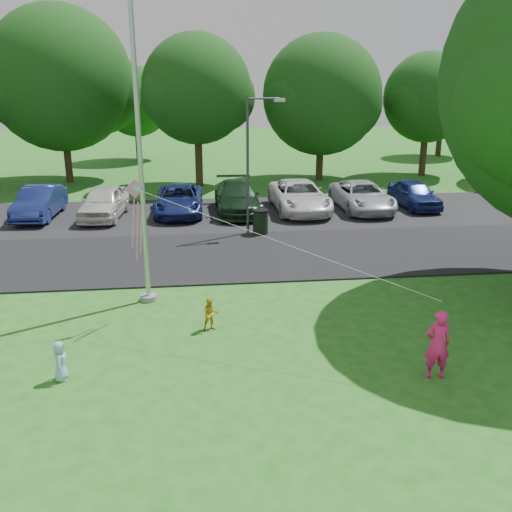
{
  "coord_description": "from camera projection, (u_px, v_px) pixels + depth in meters",
  "views": [
    {
      "loc": [
        -2.14,
        -11.17,
        6.54
      ],
      "look_at": [
        -0.37,
        4.0,
        1.6
      ],
      "focal_mm": 40.0,
      "sensor_mm": 36.0,
      "label": 1
    }
  ],
  "objects": [
    {
      "name": "ground",
      "position": [
        293.0,
        377.0,
        12.81
      ],
      "size": [
        120.0,
        120.0,
        0.0
      ],
      "primitive_type": "plane",
      "color": "#21681B",
      "rests_on": "ground"
    },
    {
      "name": "park_road",
      "position": [
        250.0,
        255.0,
        21.31
      ],
      "size": [
        60.0,
        6.0,
        0.06
      ],
      "primitive_type": "cube",
      "color": "black",
      "rests_on": "ground"
    },
    {
      "name": "parking_strip",
      "position": [
        236.0,
        214.0,
        27.45
      ],
      "size": [
        42.0,
        7.0,
        0.06
      ],
      "primitive_type": "cube",
      "color": "black",
      "rests_on": "ground"
    },
    {
      "name": "flagpole",
      "position": [
        140.0,
        162.0,
        15.87
      ],
      "size": [
        0.5,
        0.5,
        10.0
      ],
      "color": "#B7BABF",
      "rests_on": "ground"
    },
    {
      "name": "street_lamp",
      "position": [
        253.0,
        153.0,
        23.1
      ],
      "size": [
        1.59,
        0.4,
        5.68
      ],
      "rotation": [
        0.0,
        0.0,
        0.16
      ],
      "color": "#3F3F44",
      "rests_on": "ground"
    },
    {
      "name": "trash_can",
      "position": [
        260.0,
        222.0,
        23.87
      ],
      "size": [
        0.68,
        0.68,
        1.08
      ],
      "rotation": [
        0.0,
        0.0,
        -0.13
      ],
      "color": "black",
      "rests_on": "ground"
    },
    {
      "name": "tree_row",
      "position": [
        249.0,
        87.0,
        34.13
      ],
      "size": [
        64.35,
        11.94,
        10.88
      ],
      "color": "#332316",
      "rests_on": "ground"
    },
    {
      "name": "horizon_trees",
      "position": [
        268.0,
        102.0,
        43.95
      ],
      "size": [
        77.46,
        7.2,
        7.02
      ],
      "color": "#332316",
      "rests_on": "ground"
    },
    {
      "name": "parked_cars",
      "position": [
        243.0,
        198.0,
        27.36
      ],
      "size": [
        19.89,
        5.33,
        1.48
      ],
      "color": "navy",
      "rests_on": "ground"
    },
    {
      "name": "woman",
      "position": [
        437.0,
        344.0,
        12.58
      ],
      "size": [
        0.61,
        0.42,
        1.62
      ],
      "primitive_type": "imported",
      "rotation": [
        0.0,
        0.0,
        3.08
      ],
      "color": "#F72074",
      "rests_on": "ground"
    },
    {
      "name": "child_yellow",
      "position": [
        211.0,
        314.0,
        15.04
      ],
      "size": [
        0.48,
        0.39,
        0.9
      ],
      "primitive_type": "imported",
      "rotation": [
        0.0,
        0.0,
        0.13
      ],
      "color": "gold",
      "rests_on": "ground"
    },
    {
      "name": "child_blue",
      "position": [
        60.0,
        361.0,
        12.57
      ],
      "size": [
        0.31,
        0.46,
        0.92
      ],
      "primitive_type": "imported",
      "rotation": [
        0.0,
        0.0,
        1.61
      ],
      "color": "#8FBEDB",
      "rests_on": "ground"
    },
    {
      "name": "kite",
      "position": [
        146.0,
        209.0,
        14.77
      ],
      "size": [
        6.98,
        4.24,
        2.26
      ],
      "rotation": [
        0.0,
        0.0,
        0.36
      ],
      "color": "pink",
      "rests_on": "ground"
    }
  ]
}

